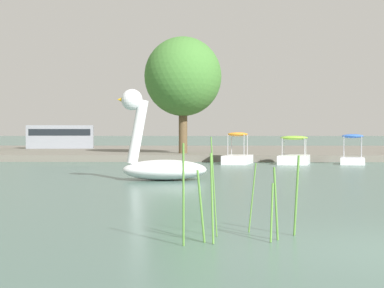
# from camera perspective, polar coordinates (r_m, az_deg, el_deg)

# --- Properties ---
(shore_bank_far) EXTENTS (135.61, 23.74, 0.36)m
(shore_bank_far) POSITION_cam_1_polar(r_m,az_deg,el_deg) (43.92, 4.55, -0.72)
(shore_bank_far) COLOR #6B665B
(shore_bank_far) RESTS_ON ground_plane
(swan_boat) EXTENTS (2.96, 1.53, 2.96)m
(swan_boat) POSITION_cam_1_polar(r_m,az_deg,el_deg) (19.74, -3.18, -1.36)
(swan_boat) COLOR white
(swan_boat) RESTS_ON ground_plane
(pedal_boat_orange) EXTENTS (1.72, 2.56, 1.57)m
(pedal_boat_orange) POSITION_cam_1_polar(r_m,az_deg,el_deg) (30.18, 4.31, -1.06)
(pedal_boat_orange) COLOR white
(pedal_boat_orange) RESTS_ON ground_plane
(pedal_boat_lime) EXTENTS (1.94, 2.63, 1.40)m
(pedal_boat_lime) POSITION_cam_1_polar(r_m,az_deg,el_deg) (30.31, 9.57, -1.07)
(pedal_boat_lime) COLOR white
(pedal_boat_lime) RESTS_ON ground_plane
(pedal_boat_blue) EXTENTS (1.57, 2.17, 1.48)m
(pedal_boat_blue) POSITION_cam_1_polar(r_m,az_deg,el_deg) (30.72, 14.86, -1.05)
(pedal_boat_blue) COLOR white
(pedal_boat_blue) RESTS_ON ground_plane
(tree_broadleaf_right) EXTENTS (5.12, 5.51, 6.73)m
(tree_broadleaf_right) POSITION_cam_1_polar(r_m,az_deg,el_deg) (35.22, -0.85, 6.33)
(tree_broadleaf_right) COLOR brown
(tree_broadleaf_right) RESTS_ON shore_bank_far
(parked_van) EXTENTS (5.14, 2.50, 1.75)m
(parked_van) POSITION_cam_1_polar(r_m,az_deg,el_deg) (47.14, -12.24, 0.75)
(parked_van) COLOR gray
(parked_van) RESTS_ON shore_bank_far
(reed_clump_foreground) EXTENTS (1.71, 1.25, 1.49)m
(reed_clump_foreground) POSITION_cam_1_polar(r_m,az_deg,el_deg) (8.73, 4.49, -5.21)
(reed_clump_foreground) COLOR #568E38
(reed_clump_foreground) RESTS_ON ground_plane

